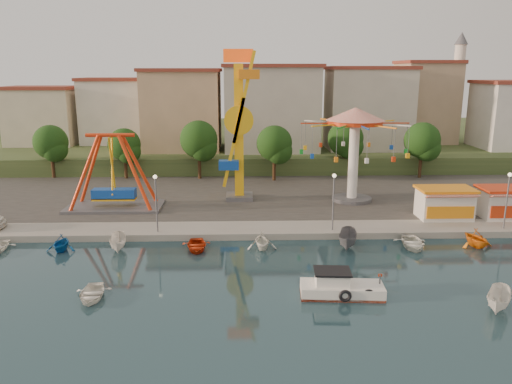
{
  "coord_description": "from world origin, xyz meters",
  "views": [
    {
      "loc": [
        -0.3,
        -30.5,
        14.91
      ],
      "look_at": [
        1.0,
        14.0,
        4.0
      ],
      "focal_mm": 35.0,
      "sensor_mm": 36.0,
      "label": 1
    }
  ],
  "objects_px": {
    "wave_swinger": "(355,133)",
    "rowboat_a": "(91,294)",
    "pirate_ship_ride": "(113,173)",
    "kamikaze_tower": "(240,129)",
    "skiff": "(499,300)",
    "cabin_motorboat": "(340,288)"
  },
  "relations": [
    {
      "from": "wave_swinger",
      "to": "rowboat_a",
      "type": "height_order",
      "value": "wave_swinger"
    },
    {
      "from": "pirate_ship_ride",
      "to": "rowboat_a",
      "type": "distance_m",
      "value": 21.21
    },
    {
      "from": "kamikaze_tower",
      "to": "wave_swinger",
      "type": "distance_m",
      "value": 12.55
    },
    {
      "from": "pirate_ship_ride",
      "to": "wave_swinger",
      "type": "distance_m",
      "value": 26.28
    },
    {
      "from": "pirate_ship_ride",
      "to": "skiff",
      "type": "bearing_deg",
      "value": -37.58
    },
    {
      "from": "wave_swinger",
      "to": "skiff",
      "type": "bearing_deg",
      "value": -81.13
    },
    {
      "from": "kamikaze_tower",
      "to": "skiff",
      "type": "bearing_deg",
      "value": -57.9
    },
    {
      "from": "kamikaze_tower",
      "to": "cabin_motorboat",
      "type": "relative_size",
      "value": 2.89
    },
    {
      "from": "rowboat_a",
      "to": "skiff",
      "type": "relative_size",
      "value": 0.94
    },
    {
      "from": "kamikaze_tower",
      "to": "cabin_motorboat",
      "type": "distance_m",
      "value": 26.07
    },
    {
      "from": "kamikaze_tower",
      "to": "wave_swinger",
      "type": "height_order",
      "value": "kamikaze_tower"
    },
    {
      "from": "rowboat_a",
      "to": "skiff",
      "type": "height_order",
      "value": "skiff"
    },
    {
      "from": "kamikaze_tower",
      "to": "skiff",
      "type": "distance_m",
      "value": 31.98
    },
    {
      "from": "pirate_ship_ride",
      "to": "kamikaze_tower",
      "type": "xyz_separation_m",
      "value": [
        13.38,
        3.29,
        4.2
      ]
    },
    {
      "from": "pirate_ship_ride",
      "to": "cabin_motorboat",
      "type": "xyz_separation_m",
      "value": [
        20.13,
        -20.56,
        -3.87
      ]
    },
    {
      "from": "wave_swinger",
      "to": "rowboat_a",
      "type": "xyz_separation_m",
      "value": [
        -22.48,
        -22.91,
        -7.85
      ]
    },
    {
      "from": "rowboat_a",
      "to": "wave_swinger",
      "type": "bearing_deg",
      "value": 39.68
    },
    {
      "from": "kamikaze_tower",
      "to": "wave_swinger",
      "type": "xyz_separation_m",
      "value": [
        12.51,
        -0.92,
        -0.4
      ]
    },
    {
      "from": "wave_swinger",
      "to": "cabin_motorboat",
      "type": "distance_m",
      "value": 24.85
    },
    {
      "from": "kamikaze_tower",
      "to": "pirate_ship_ride",
      "type": "bearing_deg",
      "value": -166.19
    },
    {
      "from": "cabin_motorboat",
      "to": "skiff",
      "type": "bearing_deg",
      "value": -9.83
    },
    {
      "from": "wave_swinger",
      "to": "skiff",
      "type": "relative_size",
      "value": 3.26
    }
  ]
}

